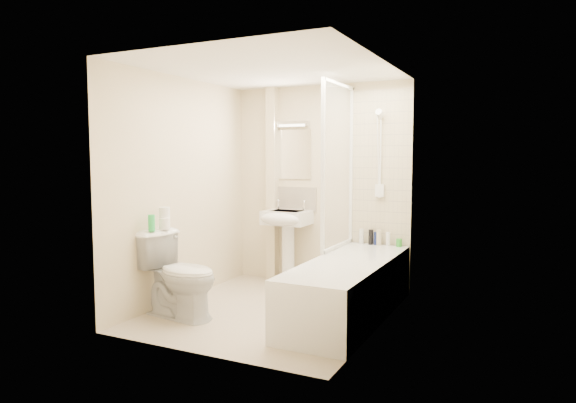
% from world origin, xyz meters
% --- Properties ---
extents(floor, '(2.50, 2.50, 0.00)m').
position_xyz_m(floor, '(0.00, 0.00, 0.00)').
color(floor, beige).
rests_on(floor, ground).
extents(wall_back, '(2.20, 0.02, 2.40)m').
position_xyz_m(wall_back, '(0.00, 1.25, 1.20)').
color(wall_back, beige).
rests_on(wall_back, ground).
extents(wall_left, '(0.02, 2.50, 2.40)m').
position_xyz_m(wall_left, '(-1.10, 0.00, 1.20)').
color(wall_left, beige).
rests_on(wall_left, ground).
extents(wall_right, '(0.02, 2.50, 2.40)m').
position_xyz_m(wall_right, '(1.10, 0.00, 1.20)').
color(wall_right, beige).
rests_on(wall_right, ground).
extents(ceiling, '(2.20, 2.50, 0.02)m').
position_xyz_m(ceiling, '(0.00, 0.00, 2.40)').
color(ceiling, white).
rests_on(ceiling, wall_back).
extents(tile_back, '(0.70, 0.01, 1.75)m').
position_xyz_m(tile_back, '(0.75, 1.24, 1.42)').
color(tile_back, beige).
rests_on(tile_back, wall_back).
extents(tile_right, '(0.01, 2.10, 1.75)m').
position_xyz_m(tile_right, '(1.09, 0.17, 1.42)').
color(tile_right, beige).
rests_on(tile_right, wall_right).
extents(pipe_boxing, '(0.12, 0.12, 2.40)m').
position_xyz_m(pipe_boxing, '(-0.62, 1.19, 1.20)').
color(pipe_boxing, beige).
rests_on(pipe_boxing, ground).
extents(splashback, '(0.60, 0.02, 0.30)m').
position_xyz_m(splashback, '(-0.35, 1.24, 1.03)').
color(splashback, beige).
rests_on(splashback, wall_back).
extents(mirror, '(0.46, 0.01, 0.60)m').
position_xyz_m(mirror, '(-0.35, 1.24, 1.58)').
color(mirror, white).
rests_on(mirror, wall_back).
extents(strip_light, '(0.42, 0.07, 0.07)m').
position_xyz_m(strip_light, '(-0.35, 1.22, 1.95)').
color(strip_light, silver).
rests_on(strip_light, wall_back).
extents(bathtub, '(0.70, 2.10, 0.55)m').
position_xyz_m(bathtub, '(0.75, 0.17, 0.29)').
color(bathtub, white).
rests_on(bathtub, ground).
extents(shower_screen, '(0.04, 0.92, 1.80)m').
position_xyz_m(shower_screen, '(0.40, 0.80, 1.45)').
color(shower_screen, white).
rests_on(shower_screen, bathtub).
extents(shower_fixture, '(0.10, 0.16, 0.99)m').
position_xyz_m(shower_fixture, '(0.75, 1.19, 1.55)').
color(shower_fixture, white).
rests_on(shower_fixture, wall_back).
extents(pedestal_sink, '(0.53, 0.49, 1.03)m').
position_xyz_m(pedestal_sink, '(-0.35, 1.01, 0.72)').
color(pedestal_sink, white).
rests_on(pedestal_sink, ground).
extents(bottle_white_a, '(0.06, 0.06, 0.17)m').
position_xyz_m(bottle_white_a, '(0.56, 1.16, 0.64)').
color(bottle_white_a, silver).
rests_on(bottle_white_a, bathtub).
extents(bottle_black_b, '(0.06, 0.06, 0.17)m').
position_xyz_m(bottle_black_b, '(0.67, 1.16, 0.64)').
color(bottle_black_b, black).
rests_on(bottle_black_b, bathtub).
extents(bottle_blue, '(0.05, 0.05, 0.15)m').
position_xyz_m(bottle_blue, '(0.73, 1.16, 0.62)').
color(bottle_blue, navy).
rests_on(bottle_blue, bathtub).
extents(bottle_cream, '(0.06, 0.06, 0.18)m').
position_xyz_m(bottle_cream, '(0.76, 1.16, 0.64)').
color(bottle_cream, beige).
rests_on(bottle_cream, bathtub).
extents(bottle_white_b, '(0.05, 0.05, 0.15)m').
position_xyz_m(bottle_white_b, '(0.87, 1.16, 0.63)').
color(bottle_white_b, white).
rests_on(bottle_white_b, bathtub).
extents(bottle_green, '(0.06, 0.06, 0.09)m').
position_xyz_m(bottle_green, '(0.99, 1.16, 0.59)').
color(bottle_green, green).
rests_on(bottle_green, bathtub).
extents(toilet, '(0.68, 0.94, 0.83)m').
position_xyz_m(toilet, '(-0.72, -0.55, 0.42)').
color(toilet, white).
rests_on(toilet, ground).
extents(toilet_roll_lower, '(0.11, 0.11, 0.11)m').
position_xyz_m(toilet_roll_lower, '(-0.96, -0.47, 0.89)').
color(toilet_roll_lower, white).
rests_on(toilet_roll_lower, toilet).
extents(toilet_roll_upper, '(0.11, 0.11, 0.11)m').
position_xyz_m(toilet_roll_upper, '(-0.98, -0.44, 1.00)').
color(toilet_roll_upper, white).
rests_on(toilet_roll_upper, toilet_roll_lower).
extents(green_bottle, '(0.06, 0.06, 0.16)m').
position_xyz_m(green_bottle, '(-0.98, -0.63, 0.91)').
color(green_bottle, green).
rests_on(green_bottle, toilet).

